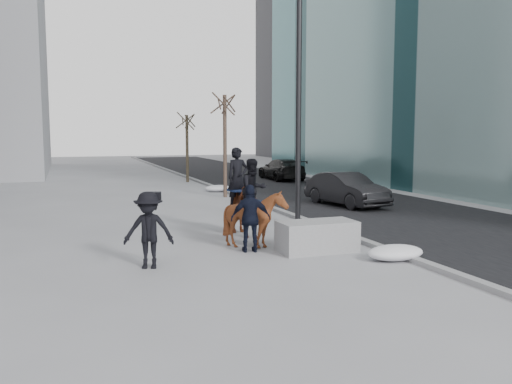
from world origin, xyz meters
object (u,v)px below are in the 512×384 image
object	(u,v)px
car_near	(346,189)
mounted_right	(255,212)
planter	(317,236)
mounted_left	(239,203)

from	to	relation	value
car_near	mounted_right	size ratio (longest dim) A/B	1.78
planter	car_near	world-z (taller)	car_near
planter	mounted_left	xyz separation A→B (m)	(-1.24, 2.75, 0.58)
car_near	mounted_right	xyz separation A→B (m)	(-6.40, -6.59, 0.26)
planter	mounted_right	distance (m)	1.78
car_near	mounted_right	bearing A→B (deg)	-142.54
car_near	mounted_left	xyz separation A→B (m)	(-6.29, -4.86, 0.28)
planter	car_near	size ratio (longest dim) A/B	0.47
planter	mounted_right	world-z (taller)	mounted_right
planter	mounted_left	size ratio (longest dim) A/B	0.76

